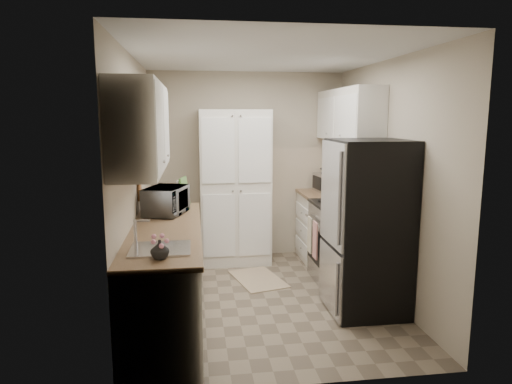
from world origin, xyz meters
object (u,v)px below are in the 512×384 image
Objects in this scene: pantry_cabinet at (235,187)px; refrigerator at (367,227)px; electric_range at (343,242)px; microwave at (166,201)px; wine_bottle at (165,198)px; toaster_oven at (329,183)px.

refrigerator is (1.14, -1.73, -0.15)m from pantry_cabinet.
electric_range is 2.09m from microwave.
pantry_cabinet is at bearing 48.72° from wine_bottle.
toaster_oven is (0.13, 1.72, 0.19)m from refrigerator.
wine_bottle is at bearing 158.70° from refrigerator.
wine_bottle is 0.64× the size of toaster_oven.
electric_range is at bearing -38.22° from pantry_cabinet.
refrigerator is 4.10× the size of toaster_oven.
pantry_cabinet is 3.90× the size of microwave.
refrigerator is at bearing -88.38° from microwave.
electric_range is at bearing -65.50° from microwave.
pantry_cabinet is at bearing 123.46° from refrigerator.
microwave reaches higher than toaster_oven.
pantry_cabinet is 1.27m from toaster_oven.
pantry_cabinet is 1.58m from electric_range.
refrigerator is 2.04m from microwave.
pantry_cabinet is 7.58× the size of wine_bottle.
refrigerator reaches higher than wine_bottle.
refrigerator is 3.32× the size of microwave.
toaster_oven is at bearing 84.29° from electric_range.
refrigerator reaches higher than microwave.
refrigerator is (-0.03, -0.80, 0.37)m from electric_range.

